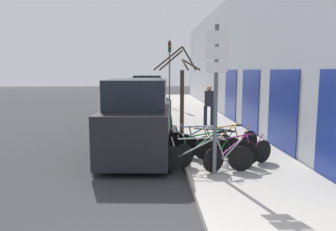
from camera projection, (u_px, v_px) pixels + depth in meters
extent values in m
plane|color=#333335|center=(148.00, 127.00, 15.45)|extent=(80.00, 80.00, 0.00)
cube|color=#ADA89E|center=(195.00, 117.00, 18.35)|extent=(3.20, 32.00, 0.15)
cube|color=#B2B7C1|center=(227.00, 59.00, 18.01)|extent=(0.20, 32.00, 6.50)
cube|color=navy|center=(282.00, 110.00, 10.28)|extent=(0.03, 2.24, 2.53)
cube|color=navy|center=(250.00, 100.00, 13.57)|extent=(0.03, 2.24, 2.53)
cube|color=navy|center=(230.00, 95.00, 16.87)|extent=(0.03, 2.24, 2.53)
cylinder|color=#595B60|center=(216.00, 101.00, 7.76)|extent=(0.10, 0.10, 3.56)
cube|color=white|center=(217.00, 37.00, 7.50)|extent=(0.53, 0.02, 0.30)
cube|color=white|center=(217.00, 53.00, 7.55)|extent=(0.56, 0.02, 0.29)
cube|color=white|center=(217.00, 67.00, 7.60)|extent=(0.49, 0.02, 0.24)
cylinder|color=black|center=(171.00, 158.00, 8.18)|extent=(0.64, 0.08, 0.64)
cylinder|color=black|center=(241.00, 159.00, 8.15)|extent=(0.64, 0.08, 0.64)
cylinder|color=#B7B7BC|center=(197.00, 147.00, 8.13)|extent=(0.97, 0.10, 0.53)
cylinder|color=#B7B7BC|center=(201.00, 138.00, 8.09)|extent=(1.13, 0.11, 0.08)
cylinder|color=#B7B7BC|center=(220.00, 148.00, 8.12)|extent=(0.21, 0.05, 0.46)
cylinder|color=#B7B7BC|center=(229.00, 158.00, 8.15)|extent=(0.61, 0.07, 0.08)
cylinder|color=#B7B7BC|center=(232.00, 149.00, 8.12)|extent=(0.46, 0.06, 0.52)
cylinder|color=#B7B7BC|center=(175.00, 148.00, 8.14)|extent=(0.21, 0.05, 0.56)
cube|color=black|center=(224.00, 138.00, 8.09)|extent=(0.20, 0.09, 0.04)
cylinder|color=#99999E|center=(178.00, 137.00, 8.10)|extent=(0.05, 0.44, 0.02)
cylinder|color=black|center=(214.00, 160.00, 8.05)|extent=(0.57, 0.33, 0.63)
cylinder|color=black|center=(262.00, 151.00, 8.91)|extent=(0.57, 0.33, 0.63)
cylinder|color=#8C1E72|center=(233.00, 146.00, 8.33)|extent=(0.85, 0.48, 0.52)
cylinder|color=#8C1E72|center=(236.00, 137.00, 8.34)|extent=(0.99, 0.55, 0.08)
cylinder|color=#8C1E72|center=(249.00, 144.00, 8.62)|extent=(0.20, 0.13, 0.45)
cylinder|color=#8C1E72|center=(255.00, 152.00, 8.76)|extent=(0.54, 0.30, 0.08)
cylinder|color=#8C1E72|center=(257.00, 144.00, 8.77)|extent=(0.41, 0.23, 0.51)
cylinder|color=#8C1E72|center=(217.00, 149.00, 8.05)|extent=(0.19, 0.12, 0.54)
cube|color=black|center=(252.00, 135.00, 8.63)|extent=(0.21, 0.16, 0.04)
cylinder|color=#99999E|center=(219.00, 138.00, 8.06)|extent=(0.23, 0.40, 0.02)
cylinder|color=black|center=(183.00, 156.00, 8.45)|extent=(0.58, 0.31, 0.63)
cylinder|color=black|center=(232.00, 148.00, 9.25)|extent=(0.58, 0.31, 0.63)
cylinder|color=#197233|center=(203.00, 142.00, 8.71)|extent=(0.83, 0.44, 0.52)
cylinder|color=#197233|center=(205.00, 134.00, 8.72)|extent=(0.96, 0.50, 0.08)
cylinder|color=#197233|center=(219.00, 141.00, 8.97)|extent=(0.19, 0.12, 0.45)
cylinder|color=#197233|center=(224.00, 149.00, 9.10)|extent=(0.52, 0.28, 0.08)
cylinder|color=#197233|center=(227.00, 141.00, 9.11)|extent=(0.40, 0.22, 0.51)
cylinder|color=#197233|center=(186.00, 145.00, 8.45)|extent=(0.19, 0.12, 0.54)
cube|color=black|center=(221.00, 132.00, 8.98)|extent=(0.21, 0.16, 0.04)
cylinder|color=#99999E|center=(189.00, 135.00, 8.46)|extent=(0.22, 0.40, 0.02)
cylinder|color=black|center=(189.00, 146.00, 9.51)|extent=(0.58, 0.39, 0.67)
cylinder|color=black|center=(246.00, 153.00, 8.67)|extent=(0.58, 0.39, 0.67)
cylinder|color=black|center=(209.00, 137.00, 9.15)|extent=(0.82, 0.54, 0.55)
cylinder|color=black|center=(212.00, 129.00, 9.08)|extent=(0.94, 0.63, 0.09)
cylinder|color=black|center=(228.00, 140.00, 8.89)|extent=(0.19, 0.14, 0.48)
cylinder|color=black|center=(235.00, 151.00, 8.82)|extent=(0.52, 0.35, 0.08)
cylinder|color=black|center=(239.00, 142.00, 8.74)|extent=(0.39, 0.27, 0.54)
cylinder|color=black|center=(192.00, 136.00, 9.43)|extent=(0.19, 0.14, 0.58)
cube|color=black|center=(231.00, 131.00, 8.81)|extent=(0.21, 0.18, 0.04)
cylinder|color=#99999E|center=(194.00, 127.00, 9.35)|extent=(0.26, 0.38, 0.02)
cylinder|color=black|center=(204.00, 148.00, 9.23)|extent=(0.61, 0.34, 0.67)
cylinder|color=black|center=(249.00, 141.00, 10.07)|extent=(0.61, 0.34, 0.67)
cylinder|color=orange|center=(222.00, 135.00, 9.50)|extent=(0.87, 0.47, 0.55)
cylinder|color=orange|center=(225.00, 127.00, 9.51)|extent=(1.00, 0.54, 0.09)
cylinder|color=orange|center=(237.00, 134.00, 9.78)|extent=(0.20, 0.12, 0.48)
cylinder|color=orange|center=(242.00, 142.00, 9.92)|extent=(0.55, 0.30, 0.08)
cylinder|color=orange|center=(244.00, 134.00, 9.93)|extent=(0.41, 0.23, 0.54)
cylinder|color=orange|center=(207.00, 138.00, 9.23)|extent=(0.19, 0.12, 0.58)
cube|color=black|center=(239.00, 125.00, 9.79)|extent=(0.21, 0.16, 0.04)
cylinder|color=#99999E|center=(209.00, 128.00, 9.23)|extent=(0.22, 0.40, 0.02)
cylinder|color=black|center=(176.00, 142.00, 10.10)|extent=(0.60, 0.20, 0.62)
cylinder|color=black|center=(224.00, 144.00, 9.79)|extent=(0.60, 0.20, 0.62)
cylinder|color=#1E4799|center=(193.00, 134.00, 9.95)|extent=(0.80, 0.26, 0.51)
cylinder|color=#1E4799|center=(196.00, 127.00, 9.90)|extent=(0.93, 0.29, 0.08)
cylinder|color=#1E4799|center=(209.00, 135.00, 9.85)|extent=(0.18, 0.08, 0.44)
cylinder|color=#1E4799|center=(215.00, 143.00, 9.84)|extent=(0.50, 0.17, 0.08)
cylinder|color=#1E4799|center=(218.00, 136.00, 9.80)|extent=(0.38, 0.13, 0.50)
cylinder|color=#1E4799|center=(178.00, 134.00, 10.05)|extent=(0.18, 0.08, 0.53)
cube|color=black|center=(212.00, 127.00, 9.80)|extent=(0.21, 0.13, 0.04)
cylinder|color=#99999E|center=(180.00, 125.00, 10.00)|extent=(0.14, 0.43, 0.02)
cube|color=black|center=(138.00, 130.00, 9.97)|extent=(2.18, 4.37, 1.39)
cube|color=black|center=(137.00, 94.00, 9.65)|extent=(1.85, 2.32, 0.83)
cylinder|color=black|center=(115.00, 138.00, 11.36)|extent=(0.26, 0.63, 0.62)
cylinder|color=black|center=(170.00, 139.00, 11.33)|extent=(0.26, 0.63, 0.62)
cylinder|color=black|center=(98.00, 159.00, 8.75)|extent=(0.26, 0.63, 0.62)
cylinder|color=black|center=(169.00, 159.00, 8.72)|extent=(0.26, 0.63, 0.62)
cube|color=#144728|center=(146.00, 109.00, 15.78)|extent=(2.15, 4.47, 1.25)
cube|color=black|center=(146.00, 87.00, 15.46)|extent=(1.82, 2.37, 0.85)
cylinder|color=black|center=(127.00, 115.00, 17.06)|extent=(0.26, 0.67, 0.66)
cylinder|color=black|center=(162.00, 115.00, 17.28)|extent=(0.26, 0.67, 0.66)
cylinder|color=black|center=(127.00, 124.00, 14.40)|extent=(0.26, 0.67, 0.66)
cylinder|color=black|center=(169.00, 123.00, 14.63)|extent=(0.26, 0.67, 0.66)
cube|color=maroon|center=(147.00, 98.00, 21.31)|extent=(1.97, 4.63, 1.35)
cube|color=black|center=(147.00, 82.00, 20.98)|extent=(1.74, 2.42, 0.81)
cylinder|color=black|center=(133.00, 104.00, 22.72)|extent=(0.23, 0.66, 0.65)
cylinder|color=black|center=(160.00, 104.00, 22.86)|extent=(0.23, 0.66, 0.65)
cylinder|color=black|center=(132.00, 109.00, 19.91)|extent=(0.23, 0.66, 0.65)
cylinder|color=black|center=(163.00, 109.00, 20.04)|extent=(0.23, 0.66, 0.65)
cylinder|color=#1E2338|center=(212.00, 116.00, 15.03)|extent=(0.17, 0.17, 0.88)
cylinder|color=#1E2338|center=(205.00, 116.00, 15.03)|extent=(0.17, 0.17, 0.88)
cylinder|color=#26262D|center=(209.00, 98.00, 14.92)|extent=(0.40, 0.40, 0.70)
sphere|color=tan|center=(209.00, 88.00, 14.86)|extent=(0.24, 0.24, 0.24)
cylinder|color=#3D2D23|center=(182.00, 102.00, 12.97)|extent=(0.16, 0.16, 2.52)
cylinder|color=#3D2D23|center=(168.00, 59.00, 12.96)|extent=(1.17, 0.58, 0.95)
cylinder|color=#3D2D23|center=(185.00, 65.00, 12.44)|extent=(0.23, 0.73, 0.45)
cylinder|color=#3D2D23|center=(171.00, 61.00, 13.13)|extent=(0.93, 0.90, 0.81)
cylinder|color=#3D2D23|center=(189.00, 59.00, 13.16)|extent=(0.74, 0.90, 0.95)
cylinder|color=#3D2D23|center=(191.00, 65.00, 12.55)|extent=(0.70, 0.55, 0.46)
cylinder|color=#595B60|center=(170.00, 74.00, 21.95)|extent=(0.10, 0.10, 4.50)
cube|color=black|center=(170.00, 47.00, 21.61)|extent=(0.20, 0.16, 0.64)
sphere|color=red|center=(170.00, 44.00, 21.49)|extent=(0.11, 0.11, 0.11)
sphere|color=orange|center=(170.00, 47.00, 21.52)|extent=(0.11, 0.11, 0.11)
sphere|color=green|center=(170.00, 50.00, 21.54)|extent=(0.11, 0.11, 0.11)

